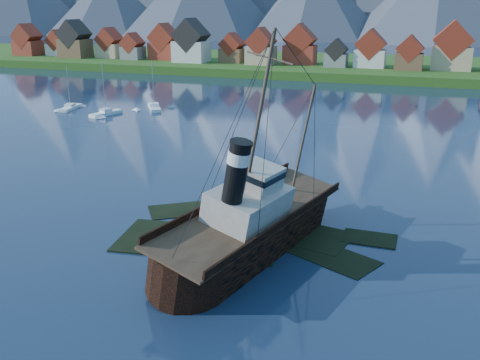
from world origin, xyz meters
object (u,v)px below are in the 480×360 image
(sailboat_c, at_px, (154,108))
(sailboat_b, at_px, (106,114))
(tugboat_wreck, at_px, (252,219))
(sailboat_a, at_px, (70,108))

(sailboat_c, bearing_deg, sailboat_b, -158.38)
(tugboat_wreck, height_order, sailboat_a, tugboat_wreck)
(tugboat_wreck, xyz_separation_m, sailboat_a, (-68.54, 61.21, -2.90))
(sailboat_a, height_order, sailboat_c, sailboat_c)
(tugboat_wreck, xyz_separation_m, sailboat_b, (-55.74, 57.57, -2.85))
(sailboat_b, xyz_separation_m, sailboat_c, (7.33, 10.67, -0.02))
(sailboat_c, bearing_deg, sailboat_a, 165.36)
(tugboat_wreck, distance_m, sailboat_a, 91.94)
(tugboat_wreck, height_order, sailboat_c, tugboat_wreck)
(tugboat_wreck, xyz_separation_m, sailboat_c, (-48.41, 68.24, -2.87))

